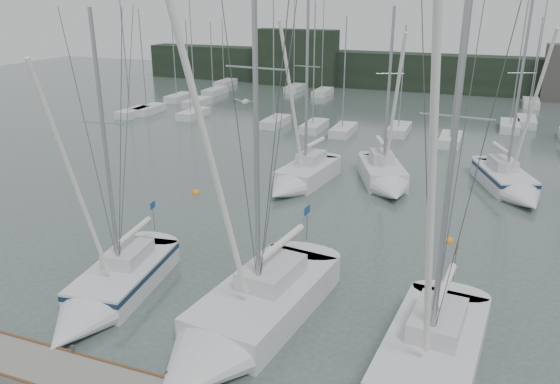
{
  "coord_description": "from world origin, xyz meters",
  "views": [
    {
      "loc": [
        7.18,
        -17.0,
        12.84
      ],
      "look_at": [
        -1.33,
        5.0,
        4.24
      ],
      "focal_mm": 35.0,
      "sensor_mm": 36.0,
      "label": 1
    }
  ],
  "objects_px": {
    "buoy_b": "(449,241)",
    "buoy_c": "(196,193)",
    "sailboat_mid_c": "(386,179)",
    "sailboat_mid_d": "(512,185)",
    "sailboat_near_center": "(235,329)",
    "sailboat_mid_b": "(298,179)",
    "sailboat_near_left": "(106,294)"
  },
  "relations": [
    {
      "from": "sailboat_near_left",
      "to": "sailboat_mid_d",
      "type": "distance_m",
      "value": 27.2
    },
    {
      "from": "sailboat_mid_b",
      "to": "sailboat_mid_c",
      "type": "height_order",
      "value": "sailboat_mid_b"
    },
    {
      "from": "buoy_b",
      "to": "sailboat_near_left",
      "type": "bearing_deg",
      "value": -137.66
    },
    {
      "from": "buoy_b",
      "to": "buoy_c",
      "type": "xyz_separation_m",
      "value": [
        -16.85,
        1.74,
        0.0
      ]
    },
    {
      "from": "sailboat_mid_b",
      "to": "sailboat_mid_c",
      "type": "bearing_deg",
      "value": 27.65
    },
    {
      "from": "sailboat_near_center",
      "to": "sailboat_mid_d",
      "type": "distance_m",
      "value": 24.25
    },
    {
      "from": "sailboat_mid_b",
      "to": "buoy_b",
      "type": "height_order",
      "value": "sailboat_mid_b"
    },
    {
      "from": "sailboat_near_left",
      "to": "buoy_c",
      "type": "bearing_deg",
      "value": 96.59
    },
    {
      "from": "buoy_b",
      "to": "sailboat_mid_b",
      "type": "bearing_deg",
      "value": 153.46
    },
    {
      "from": "sailboat_mid_d",
      "to": "buoy_c",
      "type": "bearing_deg",
      "value": -179.78
    },
    {
      "from": "sailboat_near_left",
      "to": "sailboat_mid_c",
      "type": "xyz_separation_m",
      "value": [
        8.43,
        19.66,
        0.08
      ]
    },
    {
      "from": "sailboat_mid_d",
      "to": "buoy_c",
      "type": "distance_m",
      "value": 21.47
    },
    {
      "from": "sailboat_near_center",
      "to": "sailboat_mid_b",
      "type": "relative_size",
      "value": 1.28
    },
    {
      "from": "sailboat_mid_b",
      "to": "sailboat_mid_d",
      "type": "xyz_separation_m",
      "value": [
        13.93,
        3.99,
        -0.01
      ]
    },
    {
      "from": "sailboat_near_center",
      "to": "buoy_c",
      "type": "xyz_separation_m",
      "value": [
        -9.86,
        14.41,
        -0.62
      ]
    },
    {
      "from": "sailboat_mid_b",
      "to": "buoy_b",
      "type": "bearing_deg",
      "value": -19.0
    },
    {
      "from": "buoy_c",
      "to": "sailboat_near_center",
      "type": "bearing_deg",
      "value": -55.61
    },
    {
      "from": "sailboat_mid_d",
      "to": "buoy_b",
      "type": "height_order",
      "value": "sailboat_mid_d"
    },
    {
      "from": "sailboat_mid_c",
      "to": "sailboat_mid_d",
      "type": "relative_size",
      "value": 0.97
    },
    {
      "from": "sailboat_near_center",
      "to": "sailboat_mid_d",
      "type": "xyz_separation_m",
      "value": [
        10.21,
        22.0,
        -0.0
      ]
    },
    {
      "from": "sailboat_mid_c",
      "to": "buoy_b",
      "type": "xyz_separation_m",
      "value": [
        4.97,
        -7.45,
        -0.64
      ]
    },
    {
      "from": "sailboat_near_center",
      "to": "sailboat_mid_b",
      "type": "bearing_deg",
      "value": 108.75
    },
    {
      "from": "sailboat_near_center",
      "to": "sailboat_mid_b",
      "type": "distance_m",
      "value": 18.39
    },
    {
      "from": "buoy_b",
      "to": "buoy_c",
      "type": "distance_m",
      "value": 16.94
    },
    {
      "from": "sailboat_near_left",
      "to": "sailboat_mid_d",
      "type": "bearing_deg",
      "value": 45.03
    },
    {
      "from": "sailboat_near_left",
      "to": "buoy_b",
      "type": "relative_size",
      "value": 27.06
    },
    {
      "from": "buoy_b",
      "to": "buoy_c",
      "type": "height_order",
      "value": "buoy_c"
    },
    {
      "from": "buoy_c",
      "to": "sailboat_mid_c",
      "type": "bearing_deg",
      "value": 25.65
    },
    {
      "from": "sailboat_near_center",
      "to": "buoy_c",
      "type": "height_order",
      "value": "sailboat_near_center"
    },
    {
      "from": "sailboat_mid_b",
      "to": "sailboat_mid_d",
      "type": "height_order",
      "value": "sailboat_mid_b"
    },
    {
      "from": "sailboat_mid_c",
      "to": "sailboat_mid_d",
      "type": "xyz_separation_m",
      "value": [
        8.19,
        1.88,
        -0.03
      ]
    },
    {
      "from": "sailboat_mid_d",
      "to": "sailboat_mid_b",
      "type": "bearing_deg",
      "value": 175.47
    }
  ]
}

